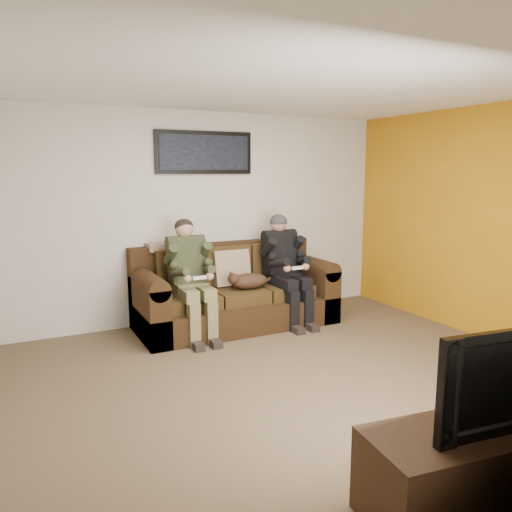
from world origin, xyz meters
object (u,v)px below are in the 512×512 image
television (502,374)px  tv_stand (494,463)px  person_right (285,262)px  cat (248,281)px  sofa (233,294)px  person_left (190,271)px  framed_poster (204,153)px

television → tv_stand: bearing=-83.2°
person_right → cat: person_right is taller
sofa → cat: (0.09, -0.23, 0.21)m
sofa → person_left: bearing=-162.0°
framed_poster → television: framed_poster is taller
cat → tv_stand: size_ratio=0.42×
cat → television: (-0.16, -3.55, 0.20)m
framed_poster → tv_stand: framed_poster is taller
sofa → tv_stand: sofa is taller
sofa → framed_poster: bearing=117.7°
sofa → cat: size_ratio=3.64×
sofa → television: television is taller
person_left → person_right: bearing=0.0°
person_left → television: 3.63m
person_left → person_right: 1.24m
person_right → framed_poster: (-0.82, 0.58, 1.34)m
person_right → television: size_ratio=1.33×
cat → framed_poster: 1.67m
sofa → person_left: 0.76m
person_right → cat: size_ratio=2.04×
tv_stand → cat: bearing=94.2°
person_right → person_left: bearing=-180.0°
framed_poster → person_left: bearing=-125.7°
person_right → tv_stand: (-0.69, -3.58, -0.52)m
sofa → cat: bearing=-68.2°
cat → television: 3.56m
person_left → television: (0.55, -3.58, 0.02)m
framed_poster → tv_stand: size_ratio=0.80×
framed_poster → tv_stand: 4.56m
framed_poster → tv_stand: bearing=-88.2°
person_left → television: person_left is taller
person_left → cat: size_ratio=2.03×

